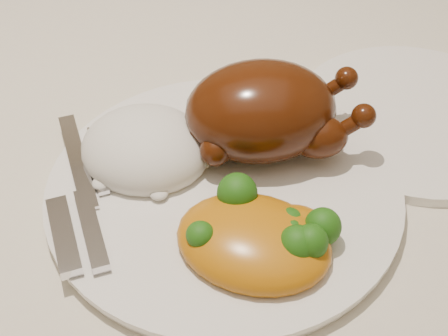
{
  "coord_description": "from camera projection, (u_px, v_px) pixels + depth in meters",
  "views": [
    {
      "loc": [
        0.1,
        -0.45,
        1.17
      ],
      "look_at": [
        0.12,
        -0.07,
        0.8
      ],
      "focal_mm": 50.0,
      "sensor_mm": 36.0,
      "label": 1
    }
  ],
  "objects": [
    {
      "name": "side_plate",
      "position": [
        415.0,
        116.0,
        0.62
      ],
      "size": [
        0.31,
        0.31,
        0.01
      ],
      "primitive_type": "cylinder",
      "rotation": [
        0.0,
        0.0,
        -0.38
      ],
      "color": "white",
      "rests_on": "tablecloth"
    },
    {
      "name": "dining_table",
      "position": [
        113.0,
        217.0,
        0.67
      ],
      "size": [
        1.6,
        0.9,
        0.76
      ],
      "color": "brown",
      "rests_on": "floor"
    },
    {
      "name": "cutlery",
      "position": [
        81.0,
        207.0,
        0.52
      ],
      "size": [
        0.07,
        0.19,
        0.01
      ],
      "rotation": [
        0.0,
        0.0,
        0.28
      ],
      "color": "silver",
      "rests_on": "dinner_plate"
    },
    {
      "name": "dinner_plate",
      "position": [
        224.0,
        190.0,
        0.55
      ],
      "size": [
        0.36,
        0.36,
        0.01
      ],
      "primitive_type": "cylinder",
      "rotation": [
        0.0,
        0.0,
        0.19
      ],
      "color": "white",
      "rests_on": "tablecloth"
    },
    {
      "name": "roast_chicken",
      "position": [
        265.0,
        111.0,
        0.55
      ],
      "size": [
        0.17,
        0.11,
        0.09
      ],
      "rotation": [
        0.0,
        0.0,
        0.07
      ],
      "color": "#441907",
      "rests_on": "dinner_plate"
    },
    {
      "name": "mac_and_cheese",
      "position": [
        264.0,
        237.0,
        0.48
      ],
      "size": [
        0.15,
        0.14,
        0.05
      ],
      "rotation": [
        0.0,
        0.0,
        -0.4
      ],
      "color": "#C5740C",
      "rests_on": "dinner_plate"
    },
    {
      "name": "tablecloth",
      "position": [
        104.0,
        168.0,
        0.62
      ],
      "size": [
        1.73,
        1.03,
        0.18
      ],
      "color": "beige",
      "rests_on": "dining_table"
    },
    {
      "name": "rice_mound",
      "position": [
        146.0,
        149.0,
        0.56
      ],
      "size": [
        0.14,
        0.13,
        0.06
      ],
      "rotation": [
        0.0,
        0.0,
        -0.29
      ],
      "color": "white",
      "rests_on": "dinner_plate"
    }
  ]
}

